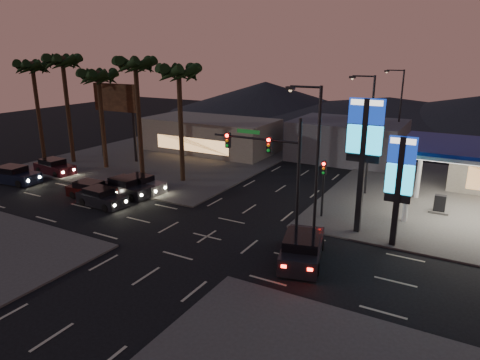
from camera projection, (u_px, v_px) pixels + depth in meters
The scene contains 26 objects.
ground at pixel (207, 237), 28.35m from camera, with size 140.00×140.00×0.00m, color black.
corner_lot_nw at pixel (168, 158), 49.20m from camera, with size 24.00×24.00×0.12m, color #47443F.
pylon_sign_tall at pixel (364, 140), 27.14m from camera, with size 2.20×0.35×9.00m.
pylon_sign_short at pixel (400, 175), 25.63m from camera, with size 1.60×0.35×7.00m.
traffic_signal_mast at pixel (273, 160), 26.76m from camera, with size 6.10×0.39×8.00m.
pedestal_signal at pixel (323, 180), 30.78m from camera, with size 0.32×0.39×4.30m.
streetlight_near at pixel (314, 162), 24.37m from camera, with size 2.14×0.25×10.00m.
streetlight_mid at pixel (368, 128), 35.25m from camera, with size 2.14×0.25×10.00m.
streetlight_far at pixel (398, 110), 46.96m from camera, with size 2.14×0.25×10.00m.
palm_a at pixel (179, 80), 37.82m from camera, with size 4.41×4.41×10.86m.
palm_b at pixel (136, 72), 40.00m from camera, with size 4.41×4.41×11.46m.
palm_c at pixel (99, 82), 42.65m from camera, with size 4.41×4.41×10.26m.
palm_d at pixel (63, 68), 44.63m from camera, with size 4.41×4.41×11.66m.
palm_e at pixel (33, 73), 47.13m from camera, with size 4.41×4.41×11.06m.
billboard at pixel (115, 104), 47.01m from camera, with size 6.00×0.30×8.50m.
building_far_west at pixel (210, 135), 52.73m from camera, with size 16.00×8.00×4.00m, color #726B5B.
building_far_mid at pixel (348, 140), 48.53m from camera, with size 12.00×9.00×4.40m, color #4C4C51.
hill_left at pixel (265, 96), 89.38m from camera, with size 40.00×40.00×6.00m, color black.
hill_center at pixel (388, 108), 77.96m from camera, with size 60.00×60.00×4.00m, color black.
car_lane_a_front at pixel (101, 198), 33.96m from camera, with size 4.44×2.08×1.42m.
car_lane_a_mid at pixel (91, 190), 35.76m from camera, with size 4.38×1.99×1.40m.
car_lane_a_rear at pixel (14, 175), 39.83m from camera, with size 5.07×2.57×1.60m.
car_lane_b_front at pixel (141, 185), 37.24m from camera, with size 4.57×2.09×1.46m.
car_lane_b_mid at pixel (127, 188), 36.33m from camera, with size 4.82×2.31×1.53m.
car_lane_b_rear at pixel (54, 167), 42.93m from camera, with size 4.72×2.26×1.50m.
suv_station at pixel (302, 248), 24.82m from camera, with size 3.35×5.47×1.71m.
Camera 1 is at (14.66, -21.70, 11.68)m, focal length 32.00 mm.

